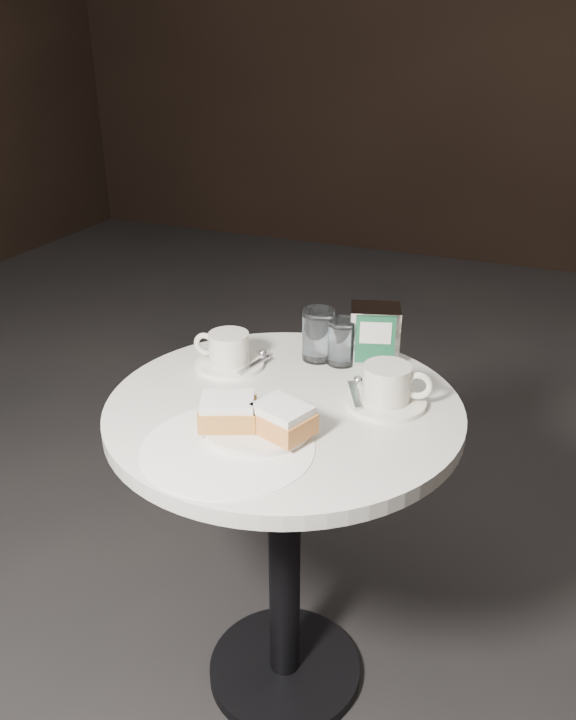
{
  "coord_description": "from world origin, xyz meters",
  "views": [
    {
      "loc": [
        0.47,
        -1.11,
        1.41
      ],
      "look_at": [
        0.0,
        0.02,
        0.83
      ],
      "focal_mm": 35.0,
      "sensor_mm": 36.0,
      "label": 1
    }
  ],
  "objects_px": {
    "coffee_cup_left": "(229,352)",
    "coffee_cup_right": "(387,388)",
    "beignet_plate": "(256,419)",
    "cafe_table": "(284,486)",
    "water_glass_right": "(342,342)",
    "water_glass_left": "(318,335)",
    "napkin_dispenser": "(375,334)"
  },
  "relations": [
    {
      "from": "beignet_plate",
      "to": "coffee_cup_right",
      "type": "distance_m",
      "value": 0.27
    },
    {
      "from": "cafe_table",
      "to": "water_glass_right",
      "type": "height_order",
      "value": "water_glass_right"
    },
    {
      "from": "cafe_table",
      "to": "water_glass_right",
      "type": "xyz_separation_m",
      "value": [
        0.04,
        0.22,
        0.25
      ]
    },
    {
      "from": "water_glass_right",
      "to": "coffee_cup_left",
      "type": "bearing_deg",
      "value": -153.53
    },
    {
      "from": "coffee_cup_left",
      "to": "napkin_dispenser",
      "type": "distance_m",
      "value": 0.32
    },
    {
      "from": "beignet_plate",
      "to": "napkin_dispenser",
      "type": "distance_m",
      "value": 0.39
    },
    {
      "from": "coffee_cup_right",
      "to": "cafe_table",
      "type": "bearing_deg",
      "value": -169.22
    },
    {
      "from": "water_glass_left",
      "to": "water_glass_right",
      "type": "height_order",
      "value": "water_glass_left"
    },
    {
      "from": "coffee_cup_left",
      "to": "water_glass_right",
      "type": "height_order",
      "value": "water_glass_right"
    },
    {
      "from": "water_glass_right",
      "to": "coffee_cup_right",
      "type": "bearing_deg",
      "value": -45.14
    },
    {
      "from": "coffee_cup_left",
      "to": "coffee_cup_right",
      "type": "relative_size",
      "value": 0.87
    },
    {
      "from": "cafe_table",
      "to": "water_glass_right",
      "type": "distance_m",
      "value": 0.33
    },
    {
      "from": "coffee_cup_left",
      "to": "water_glass_left",
      "type": "height_order",
      "value": "water_glass_left"
    },
    {
      "from": "beignet_plate",
      "to": "coffee_cup_right",
      "type": "bearing_deg",
      "value": 45.2
    },
    {
      "from": "cafe_table",
      "to": "coffee_cup_left",
      "type": "height_order",
      "value": "coffee_cup_left"
    },
    {
      "from": "cafe_table",
      "to": "water_glass_left",
      "type": "distance_m",
      "value": 0.33
    },
    {
      "from": "cafe_table",
      "to": "water_glass_right",
      "type": "relative_size",
      "value": 7.37
    },
    {
      "from": "cafe_table",
      "to": "coffee_cup_right",
      "type": "distance_m",
      "value": 0.31
    },
    {
      "from": "coffee_cup_right",
      "to": "water_glass_left",
      "type": "distance_m",
      "value": 0.24
    },
    {
      "from": "coffee_cup_right",
      "to": "water_glass_right",
      "type": "relative_size",
      "value": 1.84
    },
    {
      "from": "napkin_dispenser",
      "to": "coffee_cup_right",
      "type": "bearing_deg",
      "value": -83.99
    },
    {
      "from": "cafe_table",
      "to": "beignet_plate",
      "type": "bearing_deg",
      "value": -92.29
    },
    {
      "from": "coffee_cup_left",
      "to": "coffee_cup_right",
      "type": "height_order",
      "value": "coffee_cup_right"
    },
    {
      "from": "water_glass_left",
      "to": "coffee_cup_left",
      "type": "bearing_deg",
      "value": -145.82
    },
    {
      "from": "cafe_table",
      "to": "coffee_cup_right",
      "type": "bearing_deg",
      "value": 21.6
    },
    {
      "from": "beignet_plate",
      "to": "water_glass_left",
      "type": "distance_m",
      "value": 0.34
    },
    {
      "from": "cafe_table",
      "to": "coffee_cup_right",
      "type": "relative_size",
      "value": 4.0
    },
    {
      "from": "water_glass_left",
      "to": "water_glass_right",
      "type": "distance_m",
      "value": 0.06
    },
    {
      "from": "coffee_cup_left",
      "to": "napkin_dispenser",
      "type": "bearing_deg",
      "value": 25.54
    },
    {
      "from": "cafe_table",
      "to": "beignet_plate",
      "type": "distance_m",
      "value": 0.25
    },
    {
      "from": "beignet_plate",
      "to": "water_glass_left",
      "type": "relative_size",
      "value": 1.99
    },
    {
      "from": "water_glass_left",
      "to": "water_glass_right",
      "type": "relative_size",
      "value": 1.14
    }
  ]
}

